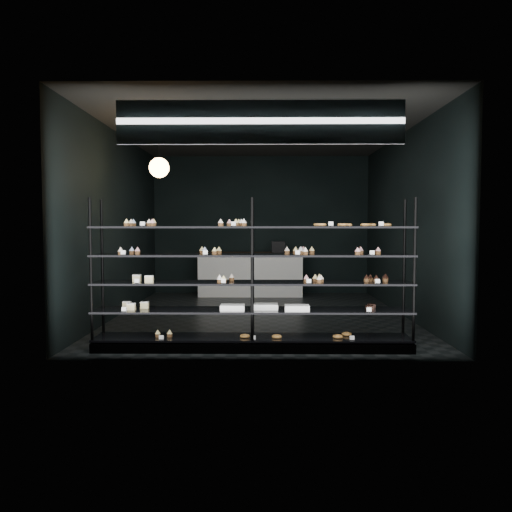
% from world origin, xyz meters
% --- Properties ---
extents(room, '(5.01, 6.01, 3.20)m').
position_xyz_m(room, '(0.00, 0.00, 1.60)').
color(room, black).
rests_on(room, ground).
extents(display_shelf, '(4.00, 0.50, 1.91)m').
position_xyz_m(display_shelf, '(-0.11, -2.45, 0.63)').
color(display_shelf, black).
rests_on(display_shelf, room).
extents(signage, '(3.30, 0.05, 0.50)m').
position_xyz_m(signage, '(0.00, -2.93, 2.75)').
color(signage, '#0E0B3A').
rests_on(signage, room).
extents(pendant_lamp, '(0.30, 0.30, 0.88)m').
position_xyz_m(pendant_lamp, '(-1.53, -1.13, 2.45)').
color(pendant_lamp, black).
rests_on(pendant_lamp, room).
extents(service_counter, '(2.40, 0.65, 1.23)m').
position_xyz_m(service_counter, '(-0.22, 2.50, 0.50)').
color(service_counter, silver).
rests_on(service_counter, room).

